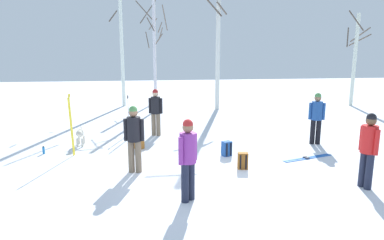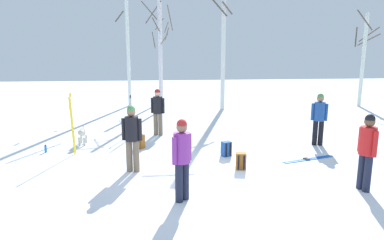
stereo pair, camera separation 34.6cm
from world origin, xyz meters
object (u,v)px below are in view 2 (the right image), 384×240
(birch_tree_2, at_px, (161,52))
(ski_pair_lying_0, at_px, (308,159))
(person_3, at_px, (158,109))
(birch_tree_0, at_px, (127,35))
(person_1, at_px, (319,116))
(birch_tree_3, at_px, (223,31))
(dog, at_px, (82,133))
(person_4, at_px, (367,147))
(water_bottle_0, at_px, (46,149))
(ski_poles_0, at_px, (131,114))
(backpack_1, at_px, (140,142))
(birch_tree_1, at_px, (160,52))
(person_0, at_px, (182,155))
(person_2, at_px, (132,134))
(backpack_2, at_px, (226,149))
(ski_pair_planted_0, at_px, (72,125))
(birch_tree_4, at_px, (363,58))
(backpack_0, at_px, (241,161))

(birch_tree_2, bearing_deg, ski_pair_lying_0, -71.83)
(person_3, distance_m, birch_tree_0, 8.09)
(person_1, height_order, birch_tree_3, birch_tree_3)
(dog, distance_m, birch_tree_2, 10.32)
(person_4, distance_m, water_bottle_0, 8.83)
(dog, xyz_separation_m, ski_poles_0, (1.52, 1.31, 0.39))
(dog, height_order, ski_pair_lying_0, dog)
(water_bottle_0, height_order, birch_tree_2, birch_tree_2)
(ski_pair_lying_0, xyz_separation_m, water_bottle_0, (-7.68, 1.55, 0.10))
(backpack_1, bearing_deg, birch_tree_1, 83.73)
(person_1, height_order, person_3, same)
(person_1, height_order, water_bottle_0, person_1)
(person_0, relative_size, dog, 1.91)
(birch_tree_0, relative_size, birch_tree_1, 1.36)
(person_0, relative_size, ski_pair_lying_0, 1.04)
(person_2, bearing_deg, birch_tree_2, 85.36)
(person_3, xyz_separation_m, person_4, (4.48, -5.60, 0.00))
(person_2, distance_m, backpack_2, 2.95)
(birch_tree_2, bearing_deg, person_3, -92.16)
(person_0, bearing_deg, person_1, 38.28)
(person_2, distance_m, ski_pair_planted_0, 2.49)
(ski_poles_0, bearing_deg, backpack_2, -45.97)
(backpack_1, height_order, birch_tree_0, birch_tree_0)
(person_2, relative_size, ski_pair_planted_0, 0.93)
(person_0, distance_m, person_4, 4.04)
(birch_tree_3, distance_m, birch_tree_4, 8.08)
(person_2, relative_size, ski_poles_0, 1.17)
(birch_tree_4, bearing_deg, backpack_1, -148.59)
(birch_tree_3, bearing_deg, person_0, -105.23)
(ski_poles_0, bearing_deg, person_0, -76.52)
(ski_pair_lying_0, xyz_separation_m, backpack_1, (-4.83, 1.70, 0.20))
(ski_pair_planted_0, xyz_separation_m, birch_tree_0, (0.97, 9.53, 3.04))
(ski_poles_0, height_order, birch_tree_3, birch_tree_3)
(person_4, height_order, ski_pair_lying_0, person_4)
(person_0, distance_m, backpack_2, 3.37)
(water_bottle_0, distance_m, birch_tree_3, 10.84)
(person_4, xyz_separation_m, ski_pair_planted_0, (-7.01, 3.43, -0.06))
(person_2, height_order, dog, person_2)
(backpack_1, relative_size, water_bottle_0, 1.87)
(ski_poles_0, bearing_deg, ski_pair_planted_0, -122.13)
(ski_pair_lying_0, bearing_deg, person_4, -83.52)
(ski_pair_planted_0, bearing_deg, birch_tree_3, 51.84)
(person_1, relative_size, water_bottle_0, 7.27)
(ski_pair_lying_0, height_order, backpack_2, backpack_2)
(ski_pair_planted_0, height_order, backpack_0, ski_pair_planted_0)
(person_0, relative_size, person_2, 1.00)
(water_bottle_0, bearing_deg, birch_tree_1, 63.31)
(ski_poles_0, distance_m, birch_tree_0, 7.79)
(water_bottle_0, xyz_separation_m, birch_tree_0, (1.89, 9.19, 3.85))
(birch_tree_4, bearing_deg, birch_tree_2, 165.60)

